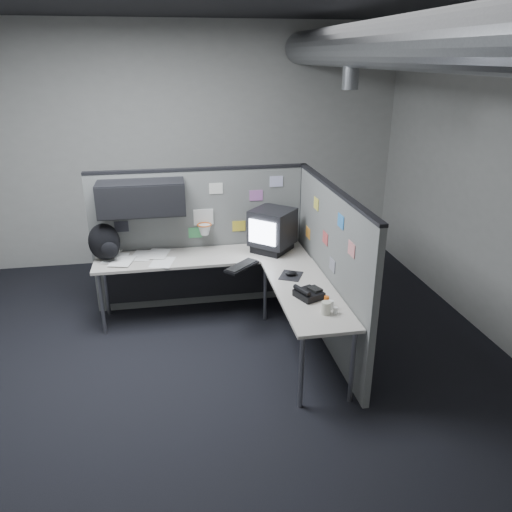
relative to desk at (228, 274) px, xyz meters
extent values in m
cube|color=black|center=(-0.15, -0.70, -0.62)|extent=(5.60, 5.60, 0.01)
cube|color=#9E9E99|center=(-0.15, 2.10, 0.99)|extent=(5.60, 0.01, 3.20)
cube|color=#9E9E99|center=(-0.15, -3.51, 0.99)|extent=(5.60, 0.01, 3.20)
cylinder|color=slate|center=(1.25, -0.70, 2.24)|extent=(0.40, 5.49, 0.40)
cylinder|color=slate|center=(1.25, 0.10, 1.99)|extent=(0.16, 0.16, 0.30)
cube|color=slate|center=(-0.23, 0.60, 0.19)|extent=(2.43, 0.06, 1.60)
cube|color=black|center=(-0.23, 0.60, 1.00)|extent=(2.43, 0.07, 0.03)
cube|color=black|center=(0.95, 0.60, 0.19)|extent=(0.07, 0.07, 1.60)
cube|color=black|center=(-0.85, 0.40, 0.76)|extent=(0.90, 0.35, 0.35)
cube|color=black|center=(-0.85, 0.22, 0.76)|extent=(0.90, 0.02, 0.33)
cube|color=silver|center=(-0.20, 0.56, 0.47)|extent=(0.22, 0.02, 0.18)
torus|color=#D85914|center=(-0.20, 0.47, 0.41)|extent=(0.16, 0.16, 0.01)
cone|color=white|center=(-0.20, 0.47, 0.35)|extent=(0.14, 0.14, 0.11)
cube|color=#26262D|center=(-1.10, 0.56, 0.41)|extent=(0.15, 0.01, 0.12)
cube|color=silver|center=(-0.05, 0.56, 0.79)|extent=(0.15, 0.01, 0.12)
cube|color=gold|center=(0.20, 0.56, 0.34)|extent=(0.15, 0.01, 0.12)
cube|color=#B266B2|center=(0.40, 0.56, 0.69)|extent=(0.15, 0.01, 0.12)
cube|color=silver|center=(0.63, 0.56, 0.84)|extent=(0.15, 0.01, 0.12)
cube|color=#4CB266|center=(-0.30, 0.56, 0.29)|extent=(0.15, 0.01, 0.12)
cube|color=slate|center=(0.95, -0.49, 0.19)|extent=(0.06, 2.23, 1.60)
cube|color=black|center=(0.95, -0.49, 1.00)|extent=(0.07, 2.23, 0.03)
cube|color=#E5D84C|center=(0.92, -0.05, 0.74)|extent=(0.01, 0.15, 0.12)
cube|color=#CC4C4C|center=(0.92, -0.40, 0.49)|extent=(0.01, 0.15, 0.12)
cube|color=#337FCC|center=(0.92, -0.80, 0.79)|extent=(0.01, 0.15, 0.12)
cube|color=orange|center=(0.92, 0.20, 0.34)|extent=(0.01, 0.15, 0.12)
cube|color=#D87F7F|center=(0.92, -1.10, 0.64)|extent=(0.01, 0.15, 0.12)
cube|color=gray|center=(0.92, -0.65, 0.31)|extent=(0.01, 0.15, 0.12)
cube|color=#B5AFA4|center=(-0.25, 0.28, 0.10)|extent=(2.30, 0.56, 0.03)
cube|color=#B5AFA4|center=(0.63, -0.78, 0.10)|extent=(0.56, 1.55, 0.03)
cube|color=black|center=(-0.25, 0.50, -0.21)|extent=(2.18, 0.02, 0.55)
cylinder|color=gray|center=(-1.33, 0.06, -0.26)|extent=(0.04, 0.04, 0.70)
cylinder|color=gray|center=(-1.33, 0.50, -0.26)|extent=(0.04, 0.04, 0.70)
cylinder|color=gray|center=(0.41, 0.06, -0.26)|extent=(0.04, 0.04, 0.70)
cylinder|color=gray|center=(0.41, -1.48, -0.26)|extent=(0.04, 0.04, 0.70)
cylinder|color=gray|center=(0.85, -1.48, -0.26)|extent=(0.04, 0.04, 0.70)
cube|color=black|center=(0.54, 0.30, 0.16)|extent=(0.52, 0.53, 0.08)
cube|color=black|center=(0.54, 0.30, 0.39)|extent=(0.59, 0.59, 0.40)
cube|color=silver|center=(0.39, 0.13, 0.39)|extent=(0.25, 0.23, 0.26)
cube|color=black|center=(0.13, -0.13, 0.13)|extent=(0.40, 0.40, 0.03)
cube|color=black|center=(0.13, -0.13, 0.15)|extent=(0.36, 0.36, 0.01)
cube|color=black|center=(0.58, -0.42, 0.12)|extent=(0.29, 0.31, 0.01)
ellipsoid|color=black|center=(0.58, -0.42, 0.15)|extent=(0.14, 0.11, 0.05)
cube|color=black|center=(0.62, -0.91, 0.15)|extent=(0.28, 0.29, 0.06)
cylinder|color=black|center=(0.55, -0.92, 0.20)|extent=(0.12, 0.21, 0.04)
cube|color=black|center=(0.68, -0.89, 0.19)|extent=(0.13, 0.15, 0.02)
cylinder|color=silver|center=(0.75, -1.15, 0.16)|extent=(0.06, 0.06, 0.08)
cylinder|color=silver|center=(0.67, -1.19, 0.15)|extent=(0.05, 0.05, 0.07)
cylinder|color=silver|center=(0.76, -1.24, 0.14)|extent=(0.05, 0.05, 0.06)
cylinder|color=#D85914|center=(0.73, -1.09, 0.16)|extent=(0.05, 0.05, 0.09)
cylinder|color=beige|center=(0.68, -1.23, 0.17)|extent=(0.08, 0.08, 0.11)
cube|color=white|center=(-0.68, 0.16, 0.12)|extent=(0.30, 0.36, 0.00)
cube|color=white|center=(-0.89, 0.38, 0.12)|extent=(0.29, 0.36, 0.00)
cube|color=white|center=(-1.17, 0.35, 0.12)|extent=(0.29, 0.36, 0.00)
cube|color=white|center=(-0.72, 0.39, 0.13)|extent=(0.30, 0.36, 0.00)
cube|color=white|center=(-1.09, 0.24, 0.13)|extent=(0.29, 0.36, 0.00)
cube|color=white|center=(-1.24, 0.50, 0.13)|extent=(0.30, 0.36, 0.00)
ellipsoid|color=black|center=(-1.27, 0.35, 0.32)|extent=(0.35, 0.27, 0.40)
ellipsoid|color=black|center=(-1.21, 0.23, 0.26)|extent=(0.19, 0.12, 0.18)
camera|label=1|loc=(-0.56, -4.80, 2.14)|focal=35.00mm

